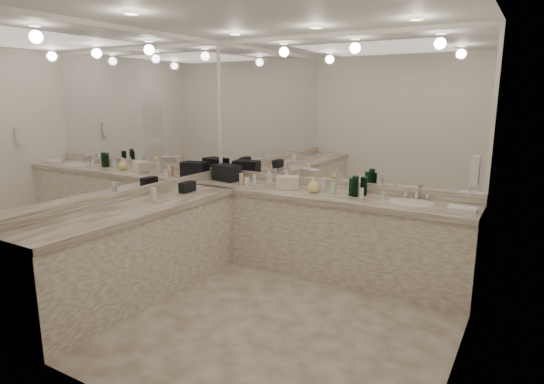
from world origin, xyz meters
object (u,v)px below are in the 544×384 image
Objects in this scene: cream_cosmetic_case at (287,183)px; soap_bottle_c at (314,185)px; soap_bottle_a at (269,177)px; wall_phone at (475,170)px; soap_bottle_b at (286,180)px; black_toiletry_bag at (227,173)px; sink at (411,204)px; hand_towel at (462,209)px.

soap_bottle_c reaches higher than cream_cosmetic_case.
cream_cosmetic_case is at bearing -14.34° from soap_bottle_a.
soap_bottle_b is (-2.01, 0.50, -0.34)m from wall_phone.
black_toiletry_bag is 0.90m from cream_cosmetic_case.
sink is 1.83× the size of wall_phone.
soap_bottle_c is at bearing 164.09° from wall_phone.
hand_towel is (2.76, -0.16, -0.07)m from black_toiletry_bag.
soap_bottle_b is (-1.40, -0.00, 0.11)m from sink.
black_toiletry_bag is 0.62m from soap_bottle_a.
sink is 2.06× the size of soap_bottle_b.
soap_bottle_c is (0.35, -0.02, -0.02)m from soap_bottle_b.
soap_bottle_a is (-1.66, 0.06, 0.11)m from sink.
soap_bottle_b is at bearing 176.09° from soap_bottle_c.
soap_bottle_c is at bearing -178.44° from sink.
soap_bottle_a is at bearing -0.53° from black_toiletry_bag.
wall_phone is at bearing -39.57° from sink.
wall_phone is at bearing -15.91° from soap_bottle_c.
soap_bottle_b is at bearing -179.81° from sink.
cream_cosmetic_case is 1.39× the size of soap_bottle_c.
sink is 2.13× the size of soap_bottle_a.
soap_bottle_a is 1.17× the size of soap_bottle_c.
sink is at bearing -1.70° from black_toiletry_bag.
black_toiletry_bag is 1.60× the size of soap_bottle_a.
sink is 0.91m from wall_phone.
wall_phone reaches higher than hand_towel.
soap_bottle_c is (0.61, -0.09, -0.01)m from soap_bottle_a.
cream_cosmetic_case is 0.29m from soap_bottle_a.
soap_bottle_a is 0.62m from soap_bottle_c.
sink is 2.29m from black_toiletry_bag.
soap_bottle_c is at bearing -27.50° from cream_cosmetic_case.
cream_cosmetic_case is 0.04m from soap_bottle_b.
wall_phone is at bearing -13.91° from soap_bottle_a.
hand_towel is at bearing -10.29° from sink.
hand_towel is at bearing -26.67° from cream_cosmetic_case.
sink is at bearing 169.71° from hand_towel.
cream_cosmetic_case is 1.16× the size of soap_bottle_b.
soap_bottle_c is at bearing -4.46° from black_toiletry_bag.
wall_phone is 0.61m from hand_towel.
wall_phone is 1.13× the size of soap_bottle_b.
black_toiletry_bag is at bearing 168.88° from wall_phone.
cream_cosmetic_case is 0.99× the size of hand_towel.
black_toiletry_bag reaches higher than sink.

